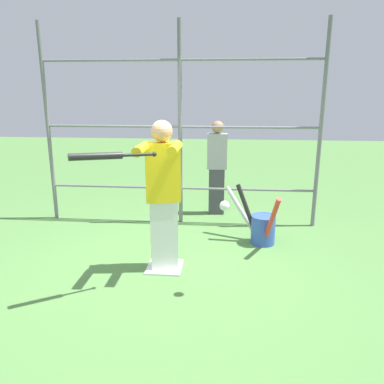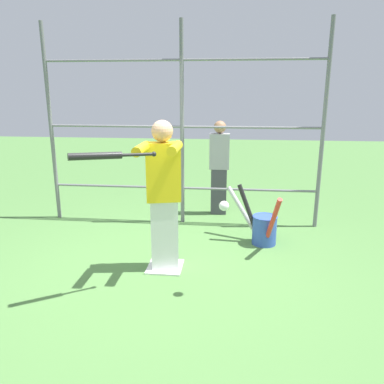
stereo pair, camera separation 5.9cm
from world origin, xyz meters
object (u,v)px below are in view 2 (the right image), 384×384
Objects in this scene: batter at (163,192)px; baseball_bat_swinging at (103,156)px; bat_bucket at (263,227)px; softball_in_flight at (224,206)px; bystander_behind_fence at (219,167)px.

batter is 0.96m from baseball_bat_swinging.
batter is at bearing 35.98° from bat_bucket.
softball_in_flight is 1.61m from bat_bucket.
bystander_behind_fence is (0.13, -2.60, -0.14)m from softball_in_flight.
batter is 1.61m from bat_bucket.
baseball_bat_swinging reaches higher than softball_in_flight.
bat_bucket is 0.59× the size of bystander_behind_fence.
batter is at bearing -120.26° from baseball_bat_swinging.
baseball_bat_swinging is (0.41, 0.70, 0.51)m from batter.
bystander_behind_fence is (-0.54, -2.09, -0.12)m from batter.
batter reaches higher than bat_bucket.
softball_in_flight is at bearing 143.29° from batter.
bystander_behind_fence is at bearing -62.83° from bat_bucket.
batter reaches higher than bystander_behind_fence.
batter is 1.11× the size of bystander_behind_fence.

